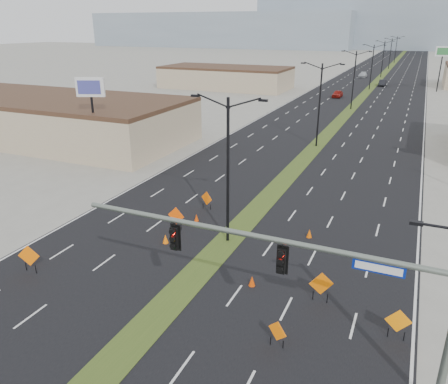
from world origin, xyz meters
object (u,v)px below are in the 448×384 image
at_px(signal_mast, 327,280).
at_px(streetlight_3, 372,66).
at_px(streetlight_4, 383,58).
at_px(pole_sign_west, 91,94).
at_px(cone_3, 196,218).
at_px(construction_sign_5, 398,322).
at_px(construction_sign_4, 277,332).
at_px(pole_sign_east_far, 443,55).
at_px(car_mid, 382,83).
at_px(streetlight_1, 320,103).
at_px(construction_sign_2, 207,199).
at_px(streetlight_6, 396,49).
at_px(construction_sign_3, 321,285).
at_px(car_left, 338,94).
at_px(cone_0, 165,239).
at_px(car_far, 363,75).
at_px(construction_sign_0, 29,257).
at_px(streetlight_0, 228,167).
at_px(streetlight_5, 391,53).
at_px(cone_2, 309,233).
at_px(streetlight_2, 354,78).
at_px(cone_1, 252,281).
at_px(construction_sign_1, 176,217).

xyz_separation_m(signal_mast, streetlight_3, (-8.56, 94.00, 0.63)).
xyz_separation_m(streetlight_4, pole_sign_west, (-20.55, -100.54, 2.03)).
distance_m(signal_mast, cone_3, 17.61).
bearing_deg(construction_sign_5, cone_3, 141.37).
height_order(construction_sign_4, pole_sign_east_far, pole_sign_east_far).
bearing_deg(car_mid, pole_sign_east_far, -23.89).
height_order(signal_mast, streetlight_1, streetlight_1).
bearing_deg(construction_sign_5, pole_sign_west, 141.19).
relative_size(streetlight_4, construction_sign_2, 6.43).
xyz_separation_m(streetlight_6, construction_sign_3, (7.48, -172.57, -4.36)).
bearing_deg(car_left, cone_0, -87.11).
height_order(car_far, cone_3, car_far).
relative_size(streetlight_3, construction_sign_0, 5.51).
bearing_deg(pole_sign_east_far, cone_0, -112.71).
relative_size(streetlight_0, pole_sign_east_far, 1.02).
relative_size(streetlight_5, cone_2, 15.56).
xyz_separation_m(streetlight_2, pole_sign_west, (-20.55, -44.54, 2.03)).
relative_size(construction_sign_2, pole_sign_west, 0.17).
relative_size(construction_sign_2, cone_2, 2.42).
height_order(streetlight_5, construction_sign_5, streetlight_5).
relative_size(streetlight_3, cone_3, 17.08).
relative_size(car_far, cone_1, 7.62).
xyz_separation_m(car_left, construction_sign_1, (0.54, -68.84, 0.34)).
bearing_deg(pole_sign_west, streetlight_0, -51.04).
distance_m(streetlight_4, cone_1, 116.82).
distance_m(streetlight_1, car_left, 41.48).
height_order(streetlight_2, pole_sign_east_far, streetlight_2).
bearing_deg(pole_sign_east_far, construction_sign_3, -105.45).
bearing_deg(construction_sign_0, streetlight_4, 67.23).
height_order(construction_sign_3, pole_sign_west, pole_sign_west).
bearing_deg(cone_2, pole_sign_west, 161.36).
distance_m(car_far, pole_sign_east_far, 31.14).
relative_size(construction_sign_0, cone_3, 3.10).
xyz_separation_m(cone_3, pole_sign_east_far, (17.93, 84.55, 7.75)).
xyz_separation_m(streetlight_0, construction_sign_1, (-4.18, 0.11, -4.36)).
bearing_deg(construction_sign_1, cone_3, 71.70).
distance_m(streetlight_2, construction_sign_5, 63.37).
bearing_deg(streetlight_2, construction_sign_2, -94.21).
xyz_separation_m(streetlight_5, construction_sign_5, (11.50, -146.16, -4.43)).
relative_size(streetlight_4, streetlight_6, 1.00).
xyz_separation_m(streetlight_5, cone_1, (3.54, -144.66, -5.10)).
bearing_deg(construction_sign_2, signal_mast, -29.93).
height_order(construction_sign_0, cone_3, construction_sign_0).
relative_size(streetlight_3, pole_sign_east_far, 1.02).
bearing_deg(streetlight_3, construction_sign_0, -95.78).
relative_size(streetlight_0, car_left, 2.37).
xyz_separation_m(streetlight_0, car_mid, (2.17, 92.14, -4.69)).
bearing_deg(signal_mast, construction_sign_2, 130.50).
bearing_deg(construction_sign_5, streetlight_6, 83.77).
distance_m(construction_sign_4, construction_sign_5, 5.84).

